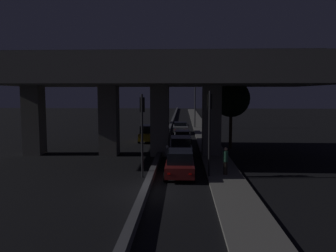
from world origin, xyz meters
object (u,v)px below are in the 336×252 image
Objects in this scene: car_grey_second at (181,146)px; traffic_light_left_of_median at (142,121)px; motorcycle_black_filtering_near at (167,157)px; car_dark_blue_third_oncoming at (161,119)px; traffic_light_right_of_median at (210,119)px; car_white_third at (182,136)px; car_black_second_oncoming at (157,127)px; street_lamp at (194,96)px; car_taxi_yellow_lead_oncoming at (148,133)px; pedestrian_on_sidewalk at (226,161)px; car_dark_red_lead at (180,163)px; motorcycle_blue_filtering_mid at (172,142)px; car_silver_fourth at (180,128)px.

traffic_light_left_of_median is at bearing 159.45° from car_grey_second.
car_dark_blue_third_oncoming is at bearing 2.09° from motorcycle_black_filtering_near.
traffic_light_right_of_median is 1.30× the size of car_dark_blue_third_oncoming.
traffic_light_left_of_median is 1.21× the size of car_white_third.
traffic_light_right_of_median is 24.56m from car_black_second_oncoming.
motorcycle_black_filtering_near is at bearing -96.03° from street_lamp.
car_dark_blue_third_oncoming is at bearing 98.93° from traffic_light_right_of_median.
traffic_light_right_of_median is at bearing -168.10° from car_grey_second.
traffic_light_left_of_median reaches higher than car_white_third.
car_taxi_yellow_lead_oncoming is 2.29× the size of pedestrian_on_sidewalk.
car_white_third is 1.09× the size of car_taxi_yellow_lead_oncoming.
car_white_third is at bearing -0.50° from car_dark_red_lead.
motorcycle_black_filtering_near is (-1.00, 3.51, -0.25)m from car_dark_red_lead.
motorcycle_blue_filtering_mid is (-0.91, 11.45, -0.27)m from car_dark_red_lead.
traffic_light_right_of_median is 30.07m from street_lamp.
car_taxi_yellow_lead_oncoming is 0.96× the size of car_dark_blue_third_oncoming.
car_black_second_oncoming is at bearing 21.89° from car_white_third.
motorcycle_blue_filtering_mid is 11.99m from pedestrian_on_sidewalk.
street_lamp is at bearing 45.36° from car_dark_blue_third_oncoming.
traffic_light_left_of_median is at bearing -97.98° from street_lamp.
traffic_light_left_of_median is 0.96× the size of traffic_light_right_of_median.
car_silver_fourth is (-0.15, 15.99, -0.09)m from car_grey_second.
car_taxi_yellow_lead_oncoming is at bearing -111.01° from street_lamp.
traffic_light_right_of_median is at bearing -164.53° from pedestrian_on_sidewalk.
car_white_third is at bearing 83.64° from car_taxi_yellow_lead_oncoming.
car_silver_fourth is at bearing 97.77° from pedestrian_on_sidewalk.
pedestrian_on_sidewalk reaches higher than car_dark_red_lead.
pedestrian_on_sidewalk is (2.86, -14.98, 0.37)m from car_white_third.
motorcycle_blue_filtering_mid is at bearing 9.31° from car_grey_second.
car_taxi_yellow_lead_oncoming is (-5.63, 15.61, -2.87)m from traffic_light_right_of_median.
car_white_third is 3.90m from car_taxi_yellow_lead_oncoming.
car_silver_fourth is at bearing 1.59° from car_white_third.
traffic_light_left_of_median is 23.99m from car_black_second_oncoming.
car_grey_second is at bearing -17.58° from motorcycle_black_filtering_near.
car_white_third is 20.01m from car_dark_blue_third_oncoming.
car_dark_red_lead is 11.49m from motorcycle_blue_filtering_mid.
traffic_light_right_of_median is at bearing -173.90° from car_white_third.
car_dark_blue_third_oncoming is at bearing 4.96° from car_grey_second.
car_silver_fourth is (2.26, 23.38, -2.88)m from traffic_light_left_of_median.
traffic_light_right_of_median reaches higher than car_grey_second.
car_grey_second is at bearing 179.75° from car_silver_fourth.
street_lamp is at bearing -7.02° from car_grey_second.
car_dark_red_lead reaches higher than car_silver_fourth.
street_lamp reaches higher than car_dark_blue_third_oncoming.
car_taxi_yellow_lead_oncoming reaches higher than motorcycle_black_filtering_near.
car_silver_fourth reaches higher than motorcycle_black_filtering_near.
car_dark_red_lead is at bearing 9.06° from car_black_second_oncoming.
car_grey_second reaches higher than car_black_second_oncoming.
car_dark_blue_third_oncoming is 31.35m from motorcycle_black_filtering_near.
car_taxi_yellow_lead_oncoming is 4.90m from motorcycle_blue_filtering_mid.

